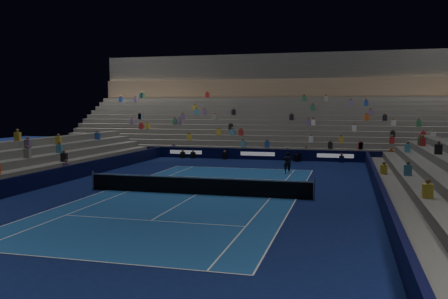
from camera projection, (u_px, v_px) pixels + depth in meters
The scene contains 9 objects.
ground at pixel (197, 194), 26.53m from camera, with size 90.00×90.00×0.00m, color #0C1748.
court_surface at pixel (197, 194), 26.53m from camera, with size 10.97×23.77×0.01m, color #194B8D.
sponsor_barrier_far at pixel (258, 154), 44.33m from camera, with size 44.00×0.25×1.00m, color black.
sponsor_barrier_east at pixel (381, 193), 24.06m from camera, with size 0.25×37.00×1.00m, color black.
sponsor_barrier_west at pixel (44, 179), 28.91m from camera, with size 0.25×37.00×1.00m, color black.
grandstand_main at pixel (273, 121), 53.14m from camera, with size 44.00×15.20×11.20m.
tennis_net at pixel (197, 186), 26.48m from camera, with size 12.90×0.10×1.10m.
tennis_player at pixel (287, 163), 35.00m from camera, with size 0.58×0.38×1.59m, color black.
broadcast_camera at pixel (297, 158), 42.75m from camera, with size 0.65×1.04×0.68m.
Camera 1 is at (8.03, -24.99, 4.80)m, focal length 38.39 mm.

